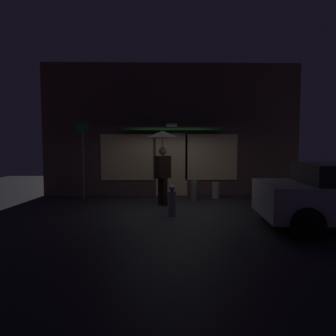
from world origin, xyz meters
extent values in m
plane|color=#26262B|center=(0.00, 0.00, 0.00)|extent=(18.00, 18.00, 0.00)
cube|color=brown|center=(0.00, 2.35, 2.29)|extent=(8.92, 0.30, 4.58)
cube|color=#F9D199|center=(0.00, 2.18, 1.10)|extent=(1.10, 0.04, 2.20)
cube|color=#F9D199|center=(-1.55, 2.18, 1.35)|extent=(1.81, 0.04, 1.60)
cube|color=#F9D199|center=(1.38, 2.18, 1.35)|extent=(1.81, 0.04, 1.60)
cube|color=white|center=(0.00, 2.10, 2.45)|extent=(0.36, 0.16, 0.12)
cube|color=#144C19|center=(0.00, 1.85, 2.30)|extent=(3.20, 0.70, 0.08)
cylinder|color=black|center=(-0.25, 0.39, 0.40)|extent=(0.15, 0.15, 0.81)
cylinder|color=black|center=(-0.38, 0.53, 0.40)|extent=(0.15, 0.15, 0.81)
cube|color=black|center=(-0.31, 0.46, 1.14)|extent=(0.50, 0.49, 0.65)
cube|color=silver|center=(-0.40, 0.36, 1.14)|extent=(0.12, 0.11, 0.52)
cube|color=#B28C19|center=(-0.40, 0.36, 1.12)|extent=(0.05, 0.05, 0.42)
sphere|color=#9D7B5B|center=(-0.31, 0.46, 1.61)|extent=(0.22, 0.22, 0.22)
cylinder|color=slate|center=(-0.31, 0.46, 1.68)|extent=(0.02, 0.02, 1.02)
cone|color=black|center=(-0.31, 0.46, 2.09)|extent=(1.03, 1.03, 0.20)
cylinder|color=black|center=(2.49, -1.22, 0.32)|extent=(0.65, 0.26, 0.64)
cylinder|color=black|center=(2.39, -3.03, 0.32)|extent=(0.65, 0.26, 0.64)
cylinder|color=#595B60|center=(-2.90, 1.49, 1.30)|extent=(0.07, 0.07, 2.61)
cube|color=#198C33|center=(-2.90, 1.47, 2.36)|extent=(0.40, 0.02, 0.30)
cylinder|color=slate|center=(0.69, 1.21, 0.31)|extent=(0.22, 0.22, 0.63)
cylinder|color=#9E998E|center=(1.46, 1.62, 0.27)|extent=(0.25, 0.25, 0.53)
cylinder|color=gray|center=(-0.08, -0.90, 0.31)|extent=(0.20, 0.20, 0.63)
sphere|color=gray|center=(-0.08, -0.90, 0.71)|extent=(0.16, 0.16, 0.16)
camera|label=1|loc=(-0.33, -8.77, 1.83)|focal=33.72mm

